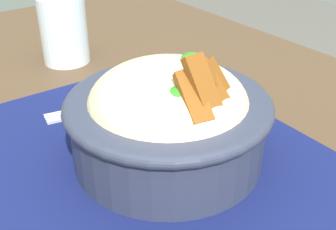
{
  "coord_description": "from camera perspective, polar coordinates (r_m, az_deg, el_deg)",
  "views": [
    {
      "loc": [
        -0.3,
        0.18,
        0.99
      ],
      "look_at": [
        -0.01,
        -0.04,
        0.77
      ],
      "focal_mm": 46.2,
      "sensor_mm": 36.0,
      "label": 1
    }
  ],
  "objects": [
    {
      "name": "drinking_glass",
      "position": [
        0.68,
        -13.53,
        10.38
      ],
      "size": [
        0.07,
        0.07,
        0.1
      ],
      "color": "silver",
      "rests_on": "table"
    },
    {
      "name": "placemat",
      "position": [
        0.45,
        -2.25,
        -5.65
      ],
      "size": [
        0.42,
        0.34,
        0.0
      ],
      "primitive_type": "cube",
      "rotation": [
        0.0,
        0.0,
        -0.03
      ],
      "color": "#11194C",
      "rests_on": "table"
    },
    {
      "name": "fork",
      "position": [
        0.54,
        -9.89,
        0.78
      ],
      "size": [
        0.04,
        0.13,
        0.0
      ],
      "color": "#BCBCBC",
      "rests_on": "placemat"
    },
    {
      "name": "bowl",
      "position": [
        0.42,
        0.08,
        -0.03
      ],
      "size": [
        0.21,
        0.21,
        0.13
      ],
      "color": "#2D3347",
      "rests_on": "placemat"
    },
    {
      "name": "table",
      "position": [
        0.49,
        -4.55,
        -13.87
      ],
      "size": [
        1.22,
        0.83,
        0.72
      ],
      "color": "#4C3826",
      "rests_on": "ground_plane"
    }
  ]
}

